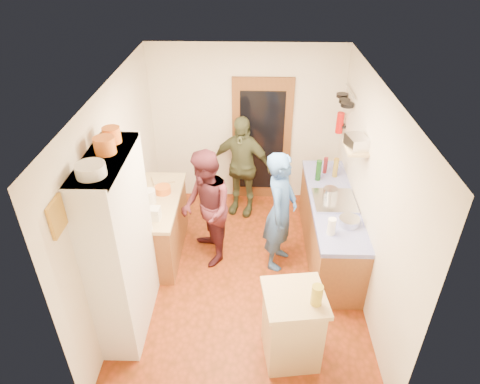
{
  "coord_description": "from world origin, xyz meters",
  "views": [
    {
      "loc": [
        0.08,
        -4.31,
        4.08
      ],
      "look_at": [
        -0.05,
        0.15,
        1.23
      ],
      "focal_mm": 32.0,
      "sensor_mm": 36.0,
      "label": 1
    }
  ],
  "objects_px": {
    "right_counter_base": "(329,228)",
    "person_left": "(208,207)",
    "hutch_body": "(121,248)",
    "person_back": "(242,166)",
    "person_hob": "(282,213)",
    "island_base": "(292,328)"
  },
  "relations": [
    {
      "from": "island_base",
      "to": "person_back",
      "type": "xyz_separation_m",
      "value": [
        -0.6,
        2.77,
        0.4
      ]
    },
    {
      "from": "island_base",
      "to": "person_hob",
      "type": "height_order",
      "value": "person_hob"
    },
    {
      "from": "right_counter_base",
      "to": "person_left",
      "type": "relative_size",
      "value": 1.32
    },
    {
      "from": "person_left",
      "to": "hutch_body",
      "type": "bearing_deg",
      "value": -53.67
    },
    {
      "from": "hutch_body",
      "to": "person_left",
      "type": "xyz_separation_m",
      "value": [
        0.81,
        1.18,
        -0.27
      ]
    },
    {
      "from": "hutch_body",
      "to": "person_hob",
      "type": "height_order",
      "value": "hutch_body"
    },
    {
      "from": "person_left",
      "to": "person_hob",
      "type": "bearing_deg",
      "value": 62.93
    },
    {
      "from": "person_back",
      "to": "hutch_body",
      "type": "bearing_deg",
      "value": -100.98
    },
    {
      "from": "right_counter_base",
      "to": "person_left",
      "type": "height_order",
      "value": "person_left"
    },
    {
      "from": "right_counter_base",
      "to": "person_left",
      "type": "distance_m",
      "value": 1.74
    },
    {
      "from": "hutch_body",
      "to": "right_counter_base",
      "type": "distance_m",
      "value": 2.9
    },
    {
      "from": "hutch_body",
      "to": "person_left",
      "type": "bearing_deg",
      "value": 55.52
    },
    {
      "from": "person_hob",
      "to": "person_left",
      "type": "height_order",
      "value": "person_hob"
    },
    {
      "from": "island_base",
      "to": "person_left",
      "type": "relative_size",
      "value": 0.52
    },
    {
      "from": "right_counter_base",
      "to": "island_base",
      "type": "xyz_separation_m",
      "value": [
        -0.66,
        -1.76,
        0.01
      ]
    },
    {
      "from": "right_counter_base",
      "to": "person_hob",
      "type": "relative_size",
      "value": 1.29
    },
    {
      "from": "right_counter_base",
      "to": "person_left",
      "type": "bearing_deg",
      "value": -175.97
    },
    {
      "from": "hutch_body",
      "to": "person_back",
      "type": "height_order",
      "value": "hutch_body"
    },
    {
      "from": "person_hob",
      "to": "hutch_body",
      "type": "bearing_deg",
      "value": 138.29
    },
    {
      "from": "island_base",
      "to": "right_counter_base",
      "type": "bearing_deg",
      "value": 69.55
    },
    {
      "from": "right_counter_base",
      "to": "person_back",
      "type": "distance_m",
      "value": 1.67
    },
    {
      "from": "right_counter_base",
      "to": "person_back",
      "type": "relative_size",
      "value": 1.32
    }
  ]
}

